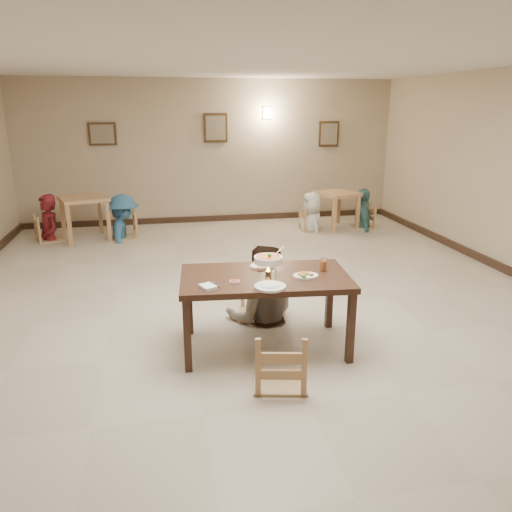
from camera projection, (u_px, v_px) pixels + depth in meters
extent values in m
plane|color=#BCAF9C|center=(257.00, 306.00, 6.36)|extent=(10.00, 10.00, 0.00)
plane|color=silver|center=(257.00, 53.00, 5.49)|extent=(10.00, 10.00, 0.00)
plane|color=tan|center=(211.00, 152.00, 10.62)|extent=(10.00, 0.00, 10.00)
cube|color=#2F1F15|center=(213.00, 218.00, 11.01)|extent=(8.00, 0.06, 0.12)
cube|color=#3A2615|center=(102.00, 134.00, 10.06)|extent=(0.55, 0.03, 0.45)
cube|color=gray|center=(102.00, 134.00, 10.04)|extent=(0.45, 0.01, 0.37)
cube|color=#3A2615|center=(216.00, 128.00, 10.46)|extent=(0.50, 0.03, 0.60)
cube|color=gray|center=(216.00, 128.00, 10.44)|extent=(0.41, 0.01, 0.49)
cube|color=#3A2615|center=(329.00, 134.00, 10.96)|extent=(0.45, 0.03, 0.55)
cube|color=gray|center=(329.00, 134.00, 10.95)|extent=(0.37, 0.01, 0.45)
cube|color=#FFD88C|center=(267.00, 113.00, 10.57)|extent=(0.16, 0.05, 0.22)
cube|color=#3A2014|center=(265.00, 278.00, 5.06)|extent=(1.78, 1.10, 0.06)
cube|color=#3A2014|center=(187.00, 336.00, 4.70)|extent=(0.07, 0.07, 0.74)
cube|color=#3A2014|center=(351.00, 328.00, 4.86)|extent=(0.07, 0.07, 0.74)
cube|color=#3A2014|center=(189.00, 302.00, 5.49)|extent=(0.07, 0.07, 0.74)
cube|color=#3A2014|center=(329.00, 297.00, 5.66)|extent=(0.07, 0.07, 0.74)
cube|color=tan|center=(258.00, 279.00, 5.94)|extent=(0.48, 0.48, 0.05)
cube|color=tan|center=(281.00, 336.00, 4.46)|extent=(0.48, 0.48, 0.05)
imported|color=gray|center=(262.00, 245.00, 5.74)|extent=(0.96, 0.79, 1.81)
torus|color=silver|center=(268.00, 263.00, 5.06)|extent=(0.23, 0.23, 0.01)
cylinder|color=silver|center=(268.00, 273.00, 5.09)|extent=(0.06, 0.06, 0.03)
cone|color=#FFA526|center=(268.00, 268.00, 5.08)|extent=(0.03, 0.03, 0.05)
cylinder|color=white|center=(268.00, 260.00, 5.05)|extent=(0.29, 0.29, 0.07)
cylinder|color=#C15318|center=(268.00, 257.00, 5.04)|extent=(0.25, 0.25, 0.02)
sphere|color=#2D7223|center=(269.00, 255.00, 5.03)|extent=(0.04, 0.04, 0.04)
cylinder|color=silver|center=(278.00, 252.00, 5.11)|extent=(0.14, 0.08, 0.09)
cylinder|color=silver|center=(276.00, 266.00, 5.14)|extent=(0.01, 0.01, 0.13)
cylinder|color=silver|center=(259.00, 267.00, 5.11)|extent=(0.01, 0.01, 0.13)
cylinder|color=silver|center=(270.00, 272.00, 4.98)|extent=(0.01, 0.01, 0.13)
cylinder|color=white|center=(262.00, 266.00, 5.32)|extent=(0.26, 0.26, 0.02)
ellipsoid|color=white|center=(262.00, 265.00, 5.32)|extent=(0.17, 0.15, 0.06)
cylinder|color=white|center=(270.00, 287.00, 4.71)|extent=(0.30, 0.30, 0.02)
ellipsoid|color=white|center=(270.00, 286.00, 4.71)|extent=(0.19, 0.16, 0.07)
cylinder|color=white|center=(306.00, 276.00, 5.01)|extent=(0.26, 0.26, 0.02)
sphere|color=#2D7223|center=(304.00, 276.00, 4.93)|extent=(0.04, 0.04, 0.04)
cylinder|color=white|center=(235.00, 281.00, 4.86)|extent=(0.10, 0.10, 0.02)
cylinder|color=#B5151B|center=(235.00, 281.00, 4.86)|extent=(0.08, 0.08, 0.01)
cube|color=white|center=(208.00, 287.00, 4.69)|extent=(0.18, 0.20, 0.03)
cube|color=silver|center=(212.00, 284.00, 4.78)|extent=(0.07, 0.17, 0.01)
cube|color=silver|center=(215.00, 284.00, 4.79)|extent=(0.07, 0.17, 0.01)
cylinder|color=white|center=(323.00, 265.00, 5.18)|extent=(0.07, 0.07, 0.14)
cylinder|color=#D45709|center=(323.00, 266.00, 5.18)|extent=(0.06, 0.06, 0.10)
cube|color=tan|center=(83.00, 198.00, 9.29)|extent=(1.03, 1.03, 0.06)
cube|color=tan|center=(70.00, 226.00, 8.96)|extent=(0.07, 0.07, 0.76)
cube|color=tan|center=(109.00, 221.00, 9.29)|extent=(0.07, 0.07, 0.76)
cube|color=tan|center=(63.00, 218.00, 9.54)|extent=(0.07, 0.07, 0.76)
cube|color=tan|center=(100.00, 215.00, 9.87)|extent=(0.07, 0.07, 0.76)
cube|color=tan|center=(337.00, 194.00, 10.23)|extent=(0.95, 0.95, 0.06)
cube|color=tan|center=(334.00, 216.00, 9.93)|extent=(0.07, 0.07, 0.68)
cube|color=tan|center=(358.00, 213.00, 10.23)|extent=(0.07, 0.07, 0.68)
cube|color=tan|center=(315.00, 210.00, 10.45)|extent=(0.07, 0.07, 0.68)
cube|color=tan|center=(338.00, 208.00, 10.75)|extent=(0.07, 0.07, 0.68)
cube|color=tan|center=(48.00, 218.00, 9.34)|extent=(0.44, 0.44, 0.05)
cube|color=tan|center=(123.00, 214.00, 9.48)|extent=(0.48, 0.48, 0.05)
cube|color=tan|center=(312.00, 210.00, 10.15)|extent=(0.42, 0.42, 0.05)
cube|color=tan|center=(363.00, 207.00, 10.34)|extent=(0.45, 0.45, 0.05)
imported|color=maroon|center=(45.00, 195.00, 9.21)|extent=(0.68, 0.76, 1.75)
imported|color=#356589|center=(121.00, 195.00, 9.37)|extent=(0.64, 1.10, 1.69)
imported|color=silver|center=(312.00, 192.00, 10.04)|extent=(0.57, 0.80, 1.55)
imported|color=teal|center=(364.00, 188.00, 10.23)|extent=(0.56, 1.01, 1.64)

